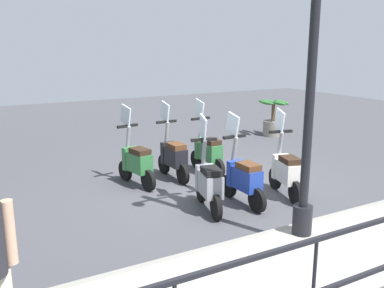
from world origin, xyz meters
name	(u,v)px	position (x,y,z in m)	size (l,w,h in m)	color
ground_plane	(220,190)	(0.00, 0.00, 0.00)	(28.00, 28.00, 0.00)	#424247
promenade_walkway	(358,258)	(-3.15, 0.00, 0.07)	(2.20, 20.00, 0.15)	#A39E93
lamp_post_near	(310,95)	(-2.40, 0.24, 2.03)	(0.26, 0.90, 4.26)	black
potted_palm	(273,121)	(3.34, -3.99, 0.45)	(1.06, 0.66, 1.05)	slate
scooter_near_0	(286,170)	(-0.84, -0.82, 0.48)	(1.21, 0.53, 1.54)	black
scooter_near_1	(243,177)	(-0.80, 0.08, 0.48)	(1.23, 0.44, 1.54)	black
scooter_near_2	(209,182)	(-0.75, 0.72, 0.48)	(1.21, 0.51, 1.54)	black
scooter_far_0	(207,151)	(1.05, -0.34, 0.48)	(1.23, 0.44, 1.54)	black
scooter_far_1	(173,156)	(1.05, 0.46, 0.48)	(1.23, 0.44, 1.54)	black
scooter_far_2	(136,161)	(1.01, 1.27, 0.48)	(1.22, 0.47, 1.54)	black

